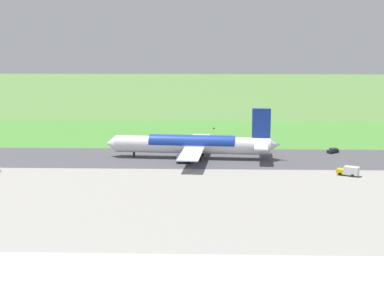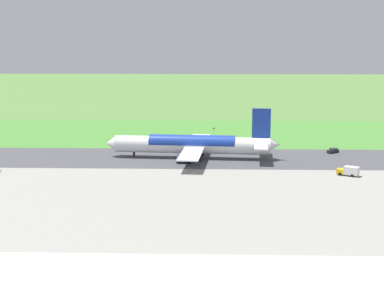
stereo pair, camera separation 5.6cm
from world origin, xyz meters
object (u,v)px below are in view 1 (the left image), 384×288
object	(u,v)px
service_car_ops	(333,150)
no_stopping_sign	(214,130)
traffic_cone_orange	(194,134)
airliner_main	(193,144)
service_truck_fuel	(349,171)

from	to	relation	value
service_car_ops	no_stopping_sign	size ratio (longest dim) A/B	1.74
no_stopping_sign	traffic_cone_orange	bearing A→B (deg)	13.31
airliner_main	service_truck_fuel	xyz separation A→B (m)	(-42.81, 22.10, -2.95)
service_truck_fuel	traffic_cone_orange	bearing A→B (deg)	-56.65
airliner_main	traffic_cone_orange	xyz separation A→B (m)	(1.01, -44.48, -4.08)
service_car_ops	traffic_cone_orange	xyz separation A→B (m)	(45.96, -34.63, -0.57)
traffic_cone_orange	no_stopping_sign	bearing A→B (deg)	-166.69
no_stopping_sign	traffic_cone_orange	world-z (taller)	no_stopping_sign
traffic_cone_orange	service_car_ops	bearing A→B (deg)	143.00
airliner_main	no_stopping_sign	xyz separation A→B (m)	(-6.61, -46.28, -2.87)
service_car_ops	airliner_main	bearing A→B (deg)	12.36
no_stopping_sign	traffic_cone_orange	size ratio (longest dim) A/B	4.52
service_car_ops	traffic_cone_orange	distance (m)	57.55
service_car_ops	no_stopping_sign	bearing A→B (deg)	-43.53
airliner_main	no_stopping_sign	distance (m)	46.84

